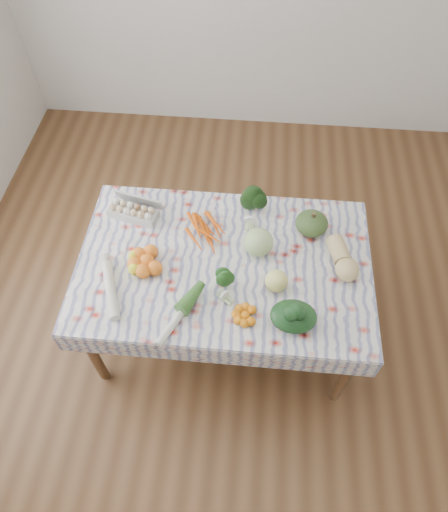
{
  "coord_description": "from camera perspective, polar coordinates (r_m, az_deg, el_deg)",
  "views": [
    {
      "loc": [
        0.13,
        -1.47,
        2.87
      ],
      "look_at": [
        0.0,
        0.0,
        0.82
      ],
      "focal_mm": 32.0,
      "sensor_mm": 36.0,
      "label": 1
    }
  ],
  "objects": [
    {
      "name": "egg_carton",
      "position": [
        2.8,
        -11.31,
        5.37
      ],
      "size": [
        0.32,
        0.19,
        0.08
      ],
      "primitive_type": "cube",
      "rotation": [
        0.0,
        0.0,
        -0.23
      ],
      "color": "#BBBAB5",
      "rests_on": "tablecloth"
    },
    {
      "name": "daikon",
      "position": [
        2.52,
        -13.99,
        -4.13
      ],
      "size": [
        0.18,
        0.37,
        0.05
      ],
      "primitive_type": "cylinder",
      "rotation": [
        1.57,
        0.0,
        0.36
      ],
      "color": "beige",
      "rests_on": "tablecloth"
    },
    {
      "name": "orange_cluster",
      "position": [
        2.56,
        -9.63,
        -0.62
      ],
      "size": [
        0.35,
        0.35,
        0.09
      ],
      "primitive_type": "cube",
      "rotation": [
        0.0,
        0.0,
        0.39
      ],
      "color": "orange",
      "rests_on": "tablecloth"
    },
    {
      "name": "dining_table",
      "position": [
        2.64,
        0.0,
        -1.79
      ],
      "size": [
        1.6,
        1.0,
        0.75
      ],
      "color": "brown",
      "rests_on": "ground"
    },
    {
      "name": "kabocha_squash",
      "position": [
        2.71,
        10.91,
        4.06
      ],
      "size": [
        0.23,
        0.23,
        0.12
      ],
      "primitive_type": "ellipsoid",
      "rotation": [
        0.0,
        0.0,
        0.22
      ],
      "color": "#3A5325",
      "rests_on": "tablecloth"
    },
    {
      "name": "broccoli",
      "position": [
        2.42,
        -0.66,
        -4.0
      ],
      "size": [
        0.19,
        0.19,
        0.1
      ],
      "primitive_type": "ellipsoid",
      "rotation": [
        0.0,
        0.0,
        0.82
      ],
      "color": "#1E5019",
      "rests_on": "tablecloth"
    },
    {
      "name": "spinach_bag",
      "position": [
        2.36,
        8.68,
        -7.46
      ],
      "size": [
        0.27,
        0.23,
        0.11
      ],
      "primitive_type": "ellipsoid",
      "rotation": [
        0.0,
        0.0,
        -0.15
      ],
      "color": "black",
      "rests_on": "tablecloth"
    },
    {
      "name": "mandarin_cluster",
      "position": [
        2.37,
        2.65,
        -7.33
      ],
      "size": [
        0.16,
        0.16,
        0.05
      ],
      "primitive_type": "cube",
      "rotation": [
        0.0,
        0.0,
        -0.01
      ],
      "color": "orange",
      "rests_on": "tablecloth"
    },
    {
      "name": "ground",
      "position": [
        3.23,
        0.0,
        -8.53
      ],
      "size": [
        4.5,
        4.5,
        0.0
      ],
      "primitive_type": "plane",
      "color": "#53341C",
      "rests_on": "ground"
    },
    {
      "name": "tablecloth",
      "position": [
        2.58,
        0.0,
        -0.83
      ],
      "size": [
        1.66,
        1.06,
        0.01
      ],
      "primitive_type": "cube",
      "color": "silver",
      "rests_on": "dining_table"
    },
    {
      "name": "cabbage",
      "position": [
        2.56,
        4.33,
        1.74
      ],
      "size": [
        0.19,
        0.19,
        0.17
      ],
      "primitive_type": "sphere",
      "rotation": [
        0.0,
        0.0,
        -0.15
      ],
      "color": "#A8C97D",
      "rests_on": "tablecloth"
    },
    {
      "name": "kale_bunch",
      "position": [
        2.72,
        3.29,
        5.77
      ],
      "size": [
        0.18,
        0.16,
        0.15
      ],
      "primitive_type": "ellipsoid",
      "rotation": [
        0.0,
        0.0,
        0.03
      ],
      "color": "black",
      "rests_on": "tablecloth"
    },
    {
      "name": "grapefruit",
      "position": [
        2.45,
        6.57,
        -3.11
      ],
      "size": [
        0.13,
        0.13,
        0.12
      ],
      "primitive_type": "sphere",
      "rotation": [
        0.0,
        0.0,
        0.06
      ],
      "color": "#EFE977",
      "rests_on": "tablecloth"
    },
    {
      "name": "leek",
      "position": [
        2.38,
        -5.51,
        -7.28
      ],
      "size": [
        0.21,
        0.37,
        0.04
      ],
      "primitive_type": "cylinder",
      "rotation": [
        1.57,
        0.0,
        -0.46
      ],
      "color": "silver",
      "rests_on": "tablecloth"
    },
    {
      "name": "butternut_squash",
      "position": [
        2.6,
        14.64,
        -0.22
      ],
      "size": [
        0.2,
        0.3,
        0.13
      ],
      "primitive_type": "ellipsoid",
      "rotation": [
        0.0,
        0.0,
        0.26
      ],
      "color": "tan",
      "rests_on": "tablecloth"
    },
    {
      "name": "carrot_bunch",
      "position": [
        2.67,
        -2.54,
        2.87
      ],
      "size": [
        0.3,
        0.29,
        0.04
      ],
      "primitive_type": "cube",
      "rotation": [
        0.0,
        0.0,
        0.38
      ],
      "color": "#EB5A0C",
      "rests_on": "tablecloth"
    }
  ]
}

